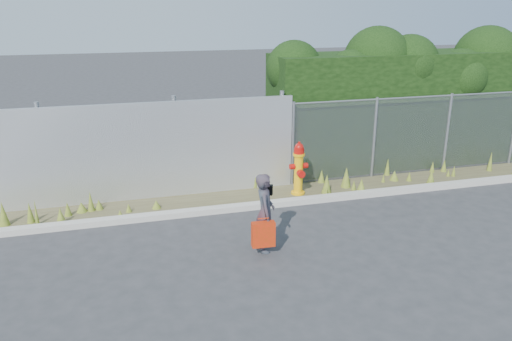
% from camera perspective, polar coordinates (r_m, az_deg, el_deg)
% --- Properties ---
extents(ground, '(80.00, 80.00, 0.00)m').
position_cam_1_polar(ground, '(9.33, 4.11, -8.33)').
color(ground, '#323234').
rests_on(ground, ground).
extents(curb, '(16.00, 0.22, 0.12)m').
position_cam_1_polar(curb, '(10.86, 0.97, -3.93)').
color(curb, '#B0AB9F').
rests_on(curb, ground).
extents(weed_strip, '(16.00, 1.25, 0.54)m').
position_cam_1_polar(weed_strip, '(11.32, -0.68, -2.64)').
color(weed_strip, brown).
rests_on(weed_strip, ground).
extents(corrugated_fence, '(8.50, 0.21, 2.30)m').
position_cam_1_polar(corrugated_fence, '(11.28, -16.85, 1.74)').
color(corrugated_fence, '#BABCC1').
rests_on(corrugated_fence, ground).
extents(chainlink_fence, '(6.50, 0.07, 2.05)m').
position_cam_1_polar(chainlink_fence, '(13.32, 17.34, 3.89)').
color(chainlink_fence, gray).
rests_on(chainlink_fence, ground).
extents(hedge, '(7.47, 1.97, 3.68)m').
position_cam_1_polar(hedge, '(14.12, 16.57, 8.75)').
color(hedge, black).
rests_on(hedge, ground).
extents(fire_hydrant, '(0.42, 0.38, 1.26)m').
position_cam_1_polar(fire_hydrant, '(11.42, 4.89, 0.12)').
color(fire_hydrant, '#F8B50D').
rests_on(fire_hydrant, ground).
extents(woman, '(0.46, 0.59, 1.44)m').
position_cam_1_polar(woman, '(8.79, 1.04, -4.83)').
color(woman, '#0E4D59').
rests_on(woman, ground).
extents(red_tote_bag, '(0.40, 0.15, 0.53)m').
position_cam_1_polar(red_tote_bag, '(8.68, 0.84, -7.29)').
color(red_tote_bag, '#AA2F09').
extents(black_shoulder_bag, '(0.24, 0.10, 0.18)m').
position_cam_1_polar(black_shoulder_bag, '(8.91, 1.14, -2.20)').
color(black_shoulder_bag, black).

